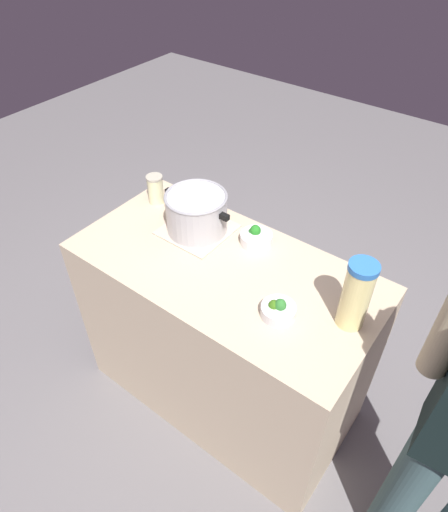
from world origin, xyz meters
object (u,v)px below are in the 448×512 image
(cooking_pot, at_px, (197,212))
(lemonade_pitcher, at_px, (356,295))
(broccoli_bowl_center, at_px, (256,238))
(mason_jar, at_px, (156,189))
(broccoli_bowl_front, at_px, (278,310))

(cooking_pot, distance_m, lemonade_pitcher, 0.77)
(cooking_pot, relative_size, broccoli_bowl_center, 2.46)
(cooking_pot, relative_size, mason_jar, 2.40)
(broccoli_bowl_front, distance_m, broccoli_bowl_center, 0.41)
(lemonade_pitcher, height_order, broccoli_bowl_center, lemonade_pitcher)
(lemonade_pitcher, bearing_deg, broccoli_bowl_front, -150.24)
(cooking_pot, distance_m, broccoli_bowl_center, 0.28)
(mason_jar, bearing_deg, broccoli_bowl_front, -17.01)
(cooking_pot, height_order, mason_jar, cooking_pot)
(cooking_pot, relative_size, lemonade_pitcher, 1.22)
(mason_jar, relative_size, broccoli_bowl_center, 1.02)
(mason_jar, distance_m, broccoli_bowl_center, 0.55)
(lemonade_pitcher, distance_m, mason_jar, 1.08)
(broccoli_bowl_center, bearing_deg, broccoli_bowl_front, -44.85)
(lemonade_pitcher, height_order, mason_jar, lemonade_pitcher)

